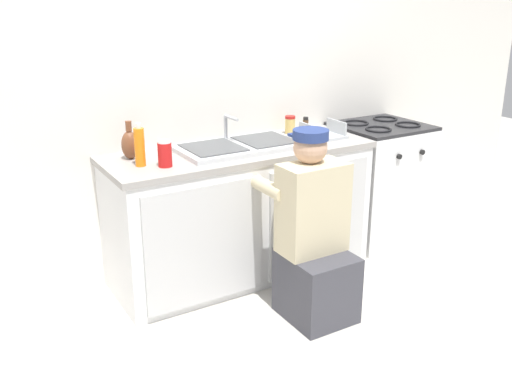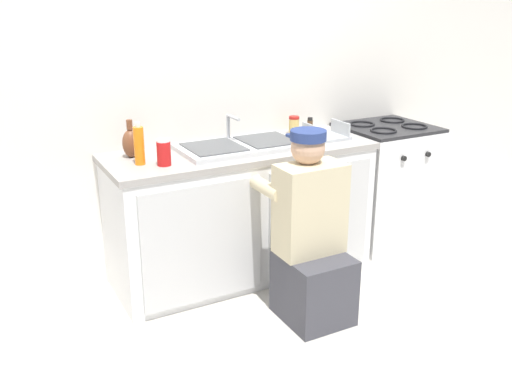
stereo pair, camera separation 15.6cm
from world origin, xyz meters
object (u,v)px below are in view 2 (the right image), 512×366
Objects in this scene: sink_double_basin at (241,145)px; condiment_jar at (294,125)px; soda_cup_red at (164,153)px; dish_rack_tray at (326,135)px; spice_bottle_pepper at (310,125)px; plumber_person at (311,243)px; stove_range at (384,183)px; vase_decorative at (131,143)px; soap_bottle_orange at (139,145)px.

sink_double_basin reaches higher than condiment_jar.
soda_cup_red is 0.54× the size of dish_rack_tray.
spice_bottle_pepper is 0.37× the size of dish_rack_tray.
plumber_person reaches higher than soda_cup_red.
sink_double_basin reaches higher than dish_rack_tray.
soda_cup_red reaches higher than stove_range.
spice_bottle_pepper is at bearing 57.86° from plumber_person.
soda_cup_red is 1.10m from condiment_jar.
condiment_jar is at bearing 120.12° from dish_rack_tray.
vase_decorative is at bearing -177.98° from condiment_jar.
vase_decorative reaches higher than dish_rack_tray.
dish_rack_tray is at bearing 50.53° from plumber_person.
spice_bottle_pepper is at bearing 1.50° from condiment_jar.
vase_decorative is (-0.68, 0.13, 0.07)m from sink_double_basin.
sink_double_basin is 6.25× the size of condiment_jar.
plumber_person is 4.80× the size of vase_decorative.
vase_decorative is at bearing -178.03° from spice_bottle_pepper.
vase_decorative is (-0.78, 0.81, 0.50)m from plumber_person.
vase_decorative is at bearing 176.07° from stove_range.
plumber_person is 4.42× the size of soap_bottle_orange.
sink_double_basin is 3.48× the size of vase_decorative.
sink_double_basin is 3.20× the size of soap_bottle_orange.
plumber_person reaches higher than spice_bottle_pepper.
plumber_person is at bearing -81.58° from sink_double_basin.
stove_range is 1.95m from vase_decorative.
condiment_jar is (-0.70, 0.17, 0.49)m from stove_range.
sink_double_basin is at bearing 179.90° from stove_range.
spice_bottle_pepper is (0.63, 0.17, 0.03)m from sink_double_basin.
soap_bottle_orange reaches higher than condiment_jar.
plumber_person is 7.26× the size of soda_cup_red.
spice_bottle_pepper is 0.69× the size of soda_cup_red.
sink_double_basin is 0.68m from soap_bottle_orange.
stove_range is at bearing 4.22° from dish_rack_tray.
plumber_person is at bearing -46.05° from vase_decorative.
vase_decorative is at bearing 90.37° from soap_bottle_orange.
plumber_person reaches higher than stove_range.
condiment_jar reaches higher than dish_rack_tray.
soap_bottle_orange reaches higher than vase_decorative.
stove_range is 1.95m from soap_bottle_orange.
plumber_person is at bearing -115.18° from condiment_jar.
dish_rack_tray reaches higher than spice_bottle_pepper.
dish_rack_tray is 1.30m from soap_bottle_orange.
spice_bottle_pepper reaches higher than stove_range.
sink_double_basin is 0.81m from plumber_person.
sink_double_basin reaches higher than soda_cup_red.
soap_bottle_orange is 1.95× the size of condiment_jar.
soda_cup_red is at bearing -167.09° from sink_double_basin.
sink_double_basin is at bearing 3.65° from soap_bottle_orange.
condiment_jar is (0.40, 0.85, 0.47)m from plumber_person.
dish_rack_tray is at bearing 4.03° from soda_cup_red.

